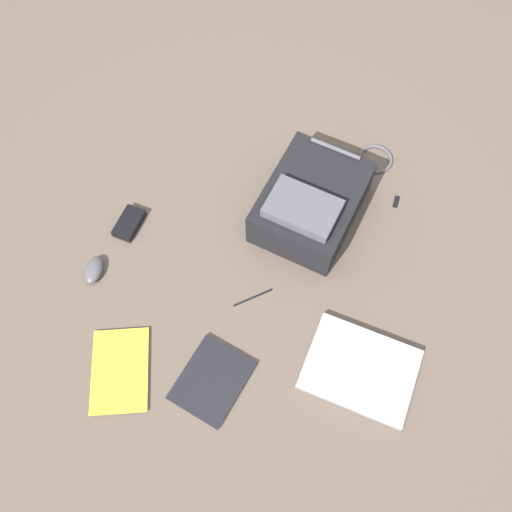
{
  "coord_description": "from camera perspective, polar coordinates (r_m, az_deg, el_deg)",
  "views": [
    {
      "loc": [
        0.21,
        -0.83,
        1.76
      ],
      "look_at": [
        0.02,
        -0.01,
        0.02
      ],
      "focal_mm": 37.9,
      "sensor_mm": 36.0,
      "label": 1
    }
  ],
  "objects": [
    {
      "name": "laptop",
      "position": [
        1.83,
        10.96,
        -11.65
      ],
      "size": [
        0.39,
        0.32,
        0.03
      ],
      "color": "#929296",
      "rests_on": "ground_plane"
    },
    {
      "name": "cable_coil",
      "position": [
        2.22,
        12.48,
        9.98
      ],
      "size": [
        0.14,
        0.14,
        0.01
      ],
      "primitive_type": "torus",
      "color": "#4C4C51",
      "rests_on": "ground_plane"
    },
    {
      "name": "power_brick",
      "position": [
        2.06,
        -13.25,
        3.38
      ],
      "size": [
        0.1,
        0.14,
        0.03
      ],
      "primitive_type": "cube",
      "rotation": [
        0.0,
        0.0,
        -0.16
      ],
      "color": "black",
      "rests_on": "ground_plane"
    },
    {
      "name": "usb_stick",
      "position": [
        2.13,
        14.59,
        5.59
      ],
      "size": [
        0.02,
        0.05,
        0.01
      ],
      "primitive_type": "cube",
      "rotation": [
        0.0,
        0.0,
        -0.12
      ],
      "color": "black",
      "rests_on": "ground_plane"
    },
    {
      "name": "book_red",
      "position": [
        1.86,
        -14.15,
        -11.64
      ],
      "size": [
        0.26,
        0.32,
        0.01
      ],
      "color": "silver",
      "rests_on": "ground_plane"
    },
    {
      "name": "ground_plane",
      "position": [
        1.96,
        -0.5,
        0.11
      ],
      "size": [
        3.93,
        3.93,
        0.0
      ],
      "primitive_type": "plane",
      "color": "brown"
    },
    {
      "name": "pen_black",
      "position": [
        1.89,
        -0.33,
        -4.37
      ],
      "size": [
        0.12,
        0.1,
        0.01
      ],
      "primitive_type": "cylinder",
      "rotation": [
        1.57,
        0.0,
        5.37
      ],
      "color": "black",
      "rests_on": "ground_plane"
    },
    {
      "name": "book_comic",
      "position": [
        1.8,
        -4.66,
        -13.0
      ],
      "size": [
        0.26,
        0.29,
        0.02
      ],
      "color": "silver",
      "rests_on": "ground_plane"
    },
    {
      "name": "backpack",
      "position": [
        1.97,
        5.81,
        5.61
      ],
      "size": [
        0.41,
        0.49,
        0.2
      ],
      "color": "black",
      "rests_on": "ground_plane"
    },
    {
      "name": "computer_mouse",
      "position": [
        2.0,
        -16.74,
        -1.42
      ],
      "size": [
        0.07,
        0.11,
        0.04
      ],
      "primitive_type": "ellipsoid",
      "rotation": [
        0.0,
        0.0,
        0.08
      ],
      "color": "#4C4C51",
      "rests_on": "ground_plane"
    }
  ]
}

